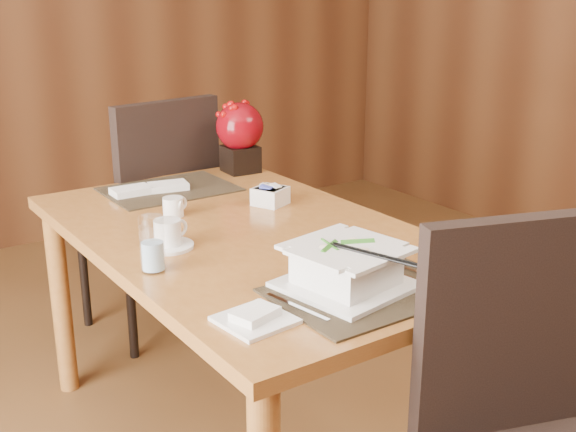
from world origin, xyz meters
TOP-DOWN VIEW (x-y plane):
  - dining_table at (0.00, 0.60)m, footprint 0.90×1.50m
  - placemat_near at (0.00, 0.05)m, footprint 0.45×0.33m
  - placemat_far at (0.00, 1.15)m, footprint 0.45×0.33m
  - soup_setting at (-0.03, 0.09)m, footprint 0.32×0.32m
  - coffee_cup at (-0.26, 0.61)m, footprint 0.14×0.14m
  - water_glass at (-0.37, 0.47)m, footprint 0.08×0.08m
  - creamer_jug at (-0.12, 0.86)m, footprint 0.11×0.11m
  - sugar_caddy at (0.20, 0.80)m, footprint 0.13×0.13m
  - berry_decor at (0.35, 1.24)m, footprint 0.19×0.19m
  - napkins_far at (-0.07, 1.15)m, footprint 0.28×0.13m
  - bread_plate at (-0.31, 0.07)m, footprint 0.17×0.17m
  - near_chair at (0.11, -0.37)m, footprint 0.58×0.59m
  - far_chair at (0.09, 1.51)m, footprint 0.54×0.55m

SIDE VIEW (x-z plane):
  - near_chair at x=0.11m, z-range 0.06..1.06m
  - far_chair at x=0.09m, z-range 0.07..1.10m
  - dining_table at x=0.00m, z-range 0.28..1.03m
  - placemat_near at x=0.00m, z-range 0.75..0.76m
  - placemat_far at x=0.00m, z-range 0.75..0.76m
  - bread_plate at x=-0.31m, z-range 0.75..0.76m
  - napkins_far at x=-0.07m, z-range 0.76..0.78m
  - sugar_caddy at x=0.20m, z-range 0.75..0.81m
  - creamer_jug at x=-0.12m, z-range 0.75..0.81m
  - coffee_cup at x=-0.26m, z-range 0.74..0.83m
  - soup_setting at x=-0.03m, z-range 0.75..0.86m
  - water_glass at x=-0.37m, z-range 0.75..0.90m
  - berry_decor at x=0.35m, z-range 0.77..1.04m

